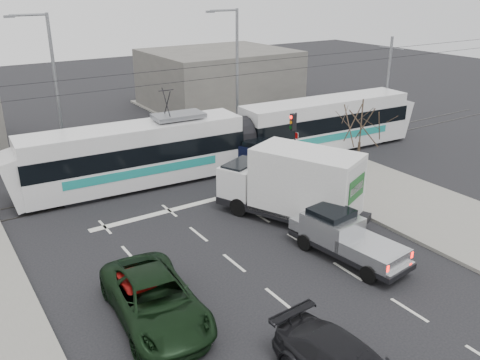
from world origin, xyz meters
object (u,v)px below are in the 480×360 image
street_lamp_near (235,69)px  tram (239,138)px  box_truck (294,185)px  street_lamp_far (52,82)px  red_car (140,295)px  bare_tree (361,125)px  navy_pickup (269,159)px  traffic_signal (294,131)px  green_car (155,300)px  silver_pickup (343,235)px

street_lamp_near → tram: 6.06m
tram → box_truck: bearing=-100.8°
street_lamp_far → red_car: street_lamp_far is taller
bare_tree → box_truck: size_ratio=0.67×
street_lamp_near → navy_pickup: bearing=-106.5°
traffic_signal → navy_pickup: bearing=145.3°
traffic_signal → navy_pickup: traffic_signal is taller
bare_tree → navy_pickup: size_ratio=0.98×
box_truck → red_car: (-8.96, -2.83, -1.08)m
street_lamp_far → green_car: (-1.69, -17.67, -4.34)m
navy_pickup → green_car: size_ratio=0.92×
navy_pickup → red_car: 14.12m
silver_pickup → green_car: bearing=171.4°
navy_pickup → red_car: size_ratio=1.31×
street_lamp_near → green_car: bearing=-130.1°
traffic_signal → box_truck: 5.95m
red_car → street_lamp_near: bearing=49.1°
red_car → box_truck: bearing=18.6°
box_truck → traffic_signal: bearing=28.1°
traffic_signal → tram: bearing=118.7°
navy_pickup → tram: bearing=79.7°
silver_pickup → green_car: 8.25m
box_truck → navy_pickup: size_ratio=1.46×
bare_tree → street_lamp_near: size_ratio=0.56×
street_lamp_far → red_car: size_ratio=2.30×
box_truck → navy_pickup: bearing=41.6°
traffic_signal → silver_pickup: (-4.11, -8.43, -1.80)m
green_car → tram: bearing=51.4°
street_lamp_near → tram: size_ratio=0.35×
bare_tree → tram: 7.86m
bare_tree → street_lamp_far: street_lamp_far is taller
traffic_signal → green_car: 14.93m
green_car → bare_tree: bearing=22.0°
tram → box_truck: (-1.96, -7.68, -0.08)m
tram → box_truck: size_ratio=3.40×
street_lamp_near → navy_pickup: size_ratio=1.76×
street_lamp_near → box_truck: size_ratio=1.21×
street_lamp_near → red_car: street_lamp_near is taller
tram → red_car: bearing=-132.6°
tram → green_car: tram is taller
bare_tree → street_lamp_far: 17.97m
street_lamp_far → box_truck: size_ratio=1.21×
tram → red_car: tram is taller
traffic_signal → street_lamp_far: 14.47m
street_lamp_far → box_truck: bearing=-63.6°
navy_pickup → green_car: bearing=-165.0°
street_lamp_near → traffic_signal: bearing=-96.4°
bare_tree → green_car: bearing=-162.8°
bare_tree → traffic_signal: bearing=105.8°
box_truck → red_car: size_ratio=1.91×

